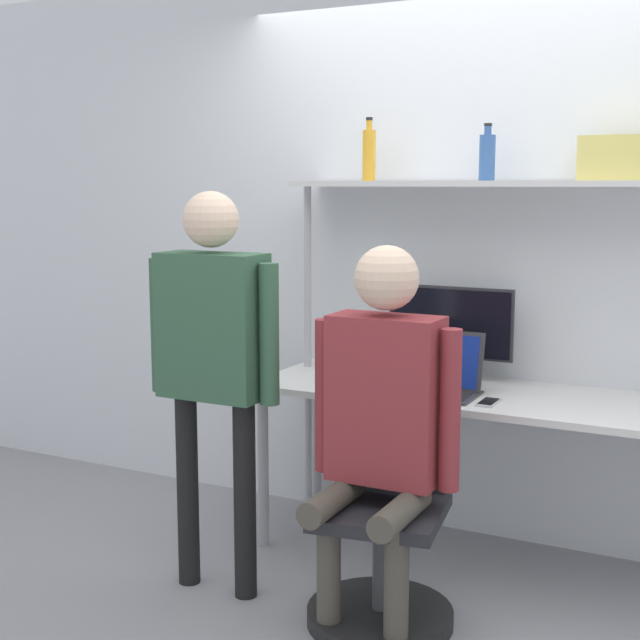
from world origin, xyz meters
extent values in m
plane|color=gray|center=(0.00, 0.00, 0.00)|extent=(12.00, 12.00, 0.00)
cube|color=silver|center=(0.00, 0.71, 1.35)|extent=(8.00, 0.06, 2.70)
cube|color=silver|center=(0.00, 0.35, 0.76)|extent=(1.90, 0.66, 0.03)
cylinder|color=#A5A5AA|center=(-0.89, 0.08, 0.37)|extent=(0.05, 0.05, 0.74)
cylinder|color=#A5A5AA|center=(-0.89, 0.62, 0.37)|extent=(0.05, 0.05, 0.74)
cube|color=silver|center=(0.00, 0.51, 1.66)|extent=(1.80, 0.32, 0.02)
cylinder|color=#B2B2B7|center=(-0.88, 0.51, 0.84)|extent=(0.04, 0.04, 1.68)
cylinder|color=#333338|center=(-0.16, 0.52, 0.78)|extent=(0.18, 0.18, 0.01)
cylinder|color=#333338|center=(-0.16, 0.52, 0.84)|extent=(0.06, 0.06, 0.11)
cube|color=#333338|center=(-0.16, 0.53, 1.04)|extent=(0.59, 0.01, 0.33)
cube|color=black|center=(-0.16, 0.52, 1.04)|extent=(0.57, 0.02, 0.30)
cube|color=#333338|center=(-0.10, 0.21, 0.78)|extent=(0.33, 0.26, 0.01)
cube|color=black|center=(-0.10, 0.19, 0.78)|extent=(0.28, 0.14, 0.00)
cube|color=#333338|center=(-0.10, 0.31, 0.91)|extent=(0.33, 0.06, 0.25)
cube|color=navy|center=(-0.10, 0.31, 0.91)|extent=(0.29, 0.05, 0.22)
cube|color=silver|center=(0.13, 0.17, 0.78)|extent=(0.07, 0.15, 0.01)
cube|color=black|center=(0.13, 0.17, 0.78)|extent=(0.06, 0.13, 0.00)
cylinder|color=black|center=(-0.11, -0.36, 0.03)|extent=(0.56, 0.56, 0.06)
cylinder|color=#4C4C51|center=(-0.11, -0.36, 0.24)|extent=(0.06, 0.06, 0.36)
cube|color=#26262B|center=(-0.11, -0.36, 0.45)|extent=(0.53, 0.53, 0.05)
cube|color=#26262B|center=(-0.15, -0.16, 0.70)|extent=(0.42, 0.10, 0.45)
cylinder|color=#4C473D|center=(-0.25, -0.53, 0.24)|extent=(0.09, 0.09, 0.47)
cylinder|color=#4C473D|center=(0.02, -0.53, 0.24)|extent=(0.09, 0.09, 0.47)
cylinder|color=#4C473D|center=(-0.25, -0.50, 0.52)|extent=(0.10, 0.38, 0.10)
cylinder|color=#4C473D|center=(0.02, -0.50, 0.52)|extent=(0.10, 0.38, 0.10)
cube|color=maroon|center=(-0.11, -0.33, 0.87)|extent=(0.41, 0.20, 0.62)
cylinder|color=maroon|center=(-0.36, -0.33, 0.86)|extent=(0.08, 0.08, 0.59)
cylinder|color=maroon|center=(0.14, -0.33, 0.86)|extent=(0.08, 0.08, 0.59)
sphere|color=beige|center=(-0.11, -0.33, 1.32)|extent=(0.24, 0.24, 0.24)
cylinder|color=black|center=(-0.97, -0.40, 0.41)|extent=(0.09, 0.09, 0.82)
cylinder|color=black|center=(-0.69, -0.40, 0.41)|extent=(0.09, 0.09, 0.82)
cube|color=#33593F|center=(-0.83, -0.40, 1.11)|extent=(0.43, 0.20, 0.58)
cylinder|color=#33593F|center=(-1.09, -0.40, 1.09)|extent=(0.08, 0.08, 0.55)
cylinder|color=#33593F|center=(-0.57, -0.40, 1.09)|extent=(0.08, 0.08, 0.55)
sphere|color=beige|center=(-0.83, -0.40, 1.53)|extent=(0.22, 0.22, 0.22)
cylinder|color=gold|center=(-0.56, 0.51, 1.79)|extent=(0.06, 0.06, 0.23)
cylinder|color=gold|center=(-0.56, 0.51, 1.93)|extent=(0.03, 0.03, 0.04)
cylinder|color=black|center=(-0.56, 0.51, 1.96)|extent=(0.03, 0.03, 0.01)
cylinder|color=#335999|center=(0.00, 0.51, 1.77)|extent=(0.07, 0.07, 0.20)
cylinder|color=#335999|center=(0.00, 0.51, 1.89)|extent=(0.03, 0.03, 0.04)
cylinder|color=black|center=(0.00, 0.51, 1.92)|extent=(0.03, 0.03, 0.01)
cube|color=#DBCC66|center=(0.56, 0.51, 1.77)|extent=(0.32, 0.20, 0.18)
camera|label=1|loc=(1.13, -3.31, 1.66)|focal=50.00mm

